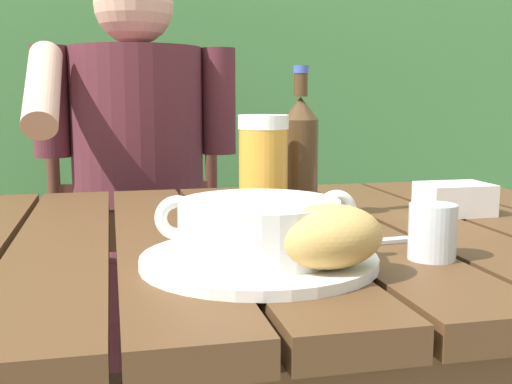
% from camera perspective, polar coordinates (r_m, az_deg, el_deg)
% --- Properties ---
extents(dining_table, '(1.21, 0.85, 0.72)m').
position_cam_1_polar(dining_table, '(0.96, -0.20, -8.84)').
color(dining_table, '#4D321B').
rests_on(dining_table, ground_plane).
extents(hedge_backdrop, '(3.38, 0.87, 1.68)m').
position_cam_1_polar(hedge_backdrop, '(2.58, -7.71, 6.19)').
color(hedge_backdrop, '#43793F').
rests_on(hedge_backdrop, ground_plane).
extents(chair_near_diner, '(0.49, 0.41, 0.97)m').
position_cam_1_polar(chair_near_diner, '(1.81, -10.45, -5.20)').
color(chair_near_diner, '#4C281D').
rests_on(chair_near_diner, ground_plane).
extents(person_eating, '(0.48, 0.47, 1.24)m').
position_cam_1_polar(person_eating, '(1.57, -10.48, 1.64)').
color(person_eating, '#52232B').
rests_on(person_eating, ground_plane).
extents(serving_plate, '(0.27, 0.27, 0.01)m').
position_cam_1_polar(serving_plate, '(0.74, 0.25, -6.09)').
color(serving_plate, white).
rests_on(serving_plate, dining_table).
extents(soup_bowl, '(0.24, 0.19, 0.07)m').
position_cam_1_polar(soup_bowl, '(0.73, 0.25, -3.10)').
color(soup_bowl, white).
rests_on(soup_bowl, serving_plate).
extents(bread_roll, '(0.14, 0.12, 0.07)m').
position_cam_1_polar(bread_roll, '(0.68, 6.56, -3.96)').
color(bread_roll, tan).
rests_on(bread_roll, serving_plate).
extents(beer_glass, '(0.07, 0.07, 0.17)m').
position_cam_1_polar(beer_glass, '(0.94, 0.66, 1.86)').
color(beer_glass, gold).
rests_on(beer_glass, dining_table).
extents(beer_bottle, '(0.06, 0.06, 0.24)m').
position_cam_1_polar(beer_bottle, '(1.02, 3.96, 3.32)').
color(beer_bottle, '#452F19').
rests_on(beer_bottle, dining_table).
extents(water_glass_small, '(0.06, 0.06, 0.07)m').
position_cam_1_polar(water_glass_small, '(0.79, 15.46, -3.44)').
color(water_glass_small, silver).
rests_on(water_glass_small, dining_table).
extents(butter_tub, '(0.11, 0.09, 0.05)m').
position_cam_1_polar(butter_tub, '(1.10, 17.29, -0.59)').
color(butter_tub, white).
rests_on(butter_tub, dining_table).
extents(table_knife, '(0.16, 0.04, 0.01)m').
position_cam_1_polar(table_knife, '(0.84, 7.86, -4.58)').
color(table_knife, silver).
rests_on(table_knife, dining_table).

